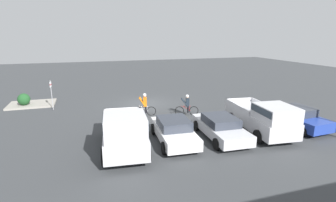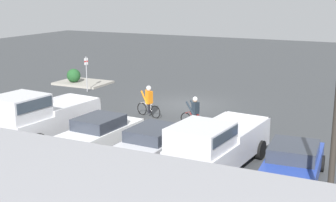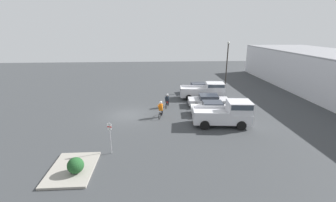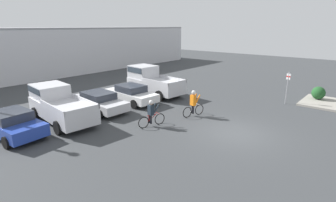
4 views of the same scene
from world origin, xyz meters
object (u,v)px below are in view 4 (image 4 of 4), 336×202
at_px(sedan_0, 11,123).
at_px(sedan_1, 99,101).
at_px(pickup_truck_1, 151,80).
at_px(fire_lane_sign, 287,85).
at_px(cyclist_1, 151,113).
at_px(shrub, 318,93).
at_px(sedan_2, 131,94).
at_px(pickup_truck_0, 58,103).
at_px(cyclist_0, 193,103).

bearing_deg(sedan_0, sedan_1, 0.99).
distance_m(pickup_truck_1, fire_lane_sign, 10.74).
xyz_separation_m(sedan_0, sedan_1, (5.60, 0.10, -0.03)).
distance_m(cyclist_1, fire_lane_sign, 10.88).
distance_m(sedan_1, cyclist_1, 4.82).
height_order(sedan_1, shrub, sedan_1).
xyz_separation_m(sedan_1, sedan_2, (2.80, -0.23, 0.02)).
distance_m(pickup_truck_0, fire_lane_sign, 16.04).
bearing_deg(pickup_truck_0, sedan_2, -5.12).
bearing_deg(pickup_truck_0, shrub, -36.91).
height_order(sedan_0, fire_lane_sign, fire_lane_sign).
height_order(pickup_truck_0, fire_lane_sign, fire_lane_sign).
height_order(sedan_1, cyclist_1, cyclist_1).
xyz_separation_m(sedan_1, cyclist_1, (0.19, -4.81, 0.13)).
bearing_deg(fire_lane_sign, pickup_truck_1, 114.03).
xyz_separation_m(pickup_truck_0, cyclist_0, (6.01, -5.92, -0.21)).
relative_size(sedan_1, shrub, 4.77).
distance_m(fire_lane_sign, shrub, 3.04).
bearing_deg(sedan_2, fire_lane_sign, -51.84).
distance_m(pickup_truck_1, cyclist_1, 7.55).
bearing_deg(cyclist_1, sedan_2, 60.34).
bearing_deg(cyclist_0, fire_lane_sign, -29.10).
xyz_separation_m(sedan_0, fire_lane_sign, (15.62, -9.32, 0.75)).
bearing_deg(fire_lane_sign, sedan_0, 149.17).
bearing_deg(sedan_0, pickup_truck_0, 7.31).
distance_m(sedan_1, shrub, 16.67).
bearing_deg(cyclist_0, sedan_2, 94.78).
relative_size(sedan_0, cyclist_1, 2.53).
height_order(sedan_0, shrub, sedan_0).
bearing_deg(shrub, sedan_1, 138.14).
xyz_separation_m(sedan_1, pickup_truck_1, (5.65, 0.38, 0.53)).
distance_m(sedan_0, pickup_truck_0, 2.90).
xyz_separation_m(pickup_truck_0, shrub, (15.17, -11.39, -0.44)).
relative_size(sedan_0, sedan_1, 0.93).
xyz_separation_m(pickup_truck_0, sedan_1, (2.75, -0.27, -0.42)).
relative_size(pickup_truck_1, shrub, 5.40).
height_order(sedan_0, pickup_truck_1, pickup_truck_1).
distance_m(cyclist_0, fire_lane_sign, 7.77).
distance_m(cyclist_0, shrub, 10.67).
relative_size(fire_lane_sign, shrub, 2.42).
bearing_deg(sedan_2, cyclist_0, -85.22).
relative_size(cyclist_0, cyclist_1, 1.00).
distance_m(pickup_truck_1, shrub, 13.36).
height_order(sedan_0, pickup_truck_0, pickup_truck_0).
height_order(pickup_truck_0, cyclist_1, pickup_truck_0).
bearing_deg(fire_lane_sign, cyclist_1, 154.89).
relative_size(cyclist_0, shrub, 1.75).
bearing_deg(shrub, cyclist_0, 149.16).
xyz_separation_m(cyclist_0, shrub, (9.16, -5.47, -0.23)).
relative_size(sedan_1, cyclist_1, 2.73).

